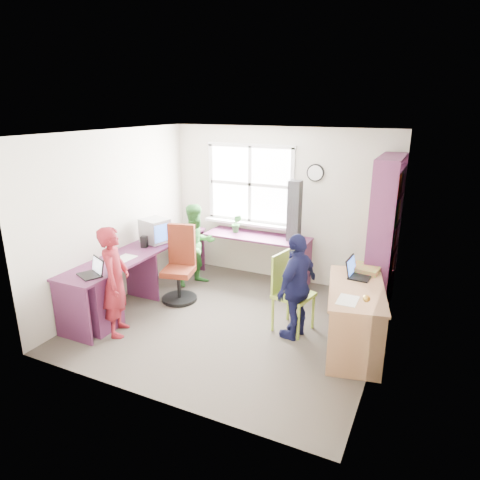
{
  "coord_description": "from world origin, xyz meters",
  "views": [
    {
      "loc": [
        2.23,
        -4.47,
        2.71
      ],
      "look_at": [
        0.0,
        0.25,
        1.05
      ],
      "focal_mm": 32.0,
      "sensor_mm": 36.0,
      "label": 1
    }
  ],
  "objects_px": {
    "wooden_chair": "(289,289)",
    "person_navy": "(297,286)",
    "swivel_chair": "(180,268)",
    "person_red": "(115,281)",
    "bookshelf": "(384,240)",
    "cd_tower": "(294,211)",
    "laptop_right": "(357,272)",
    "person_green": "(197,245)",
    "potted_plant": "(237,224)",
    "crt_monitor": "(155,231)",
    "l_desk": "(135,280)",
    "laptop_left": "(93,271)",
    "right_desk": "(355,304)"
  },
  "relations": [
    {
      "from": "person_navy",
      "to": "person_red",
      "type": "bearing_deg",
      "value": -53.44
    },
    {
      "from": "crt_monitor",
      "to": "cd_tower",
      "type": "relative_size",
      "value": 0.49
    },
    {
      "from": "swivel_chair",
      "to": "wooden_chair",
      "type": "relative_size",
      "value": 1.1
    },
    {
      "from": "laptop_left",
      "to": "laptop_right",
      "type": "xyz_separation_m",
      "value": [
        2.87,
        1.31,
        0.01
      ]
    },
    {
      "from": "bookshelf",
      "to": "laptop_right",
      "type": "bearing_deg",
      "value": -103.3
    },
    {
      "from": "wooden_chair",
      "to": "person_green",
      "type": "distance_m",
      "value": 1.89
    },
    {
      "from": "swivel_chair",
      "to": "person_navy",
      "type": "xyz_separation_m",
      "value": [
        1.84,
        -0.3,
        0.19
      ]
    },
    {
      "from": "right_desk",
      "to": "swivel_chair",
      "type": "bearing_deg",
      "value": 161.73
    },
    {
      "from": "bookshelf",
      "to": "person_green",
      "type": "xyz_separation_m",
      "value": [
        -2.69,
        -0.29,
        -0.36
      ]
    },
    {
      "from": "right_desk",
      "to": "laptop_right",
      "type": "distance_m",
      "value": 0.43
    },
    {
      "from": "cd_tower",
      "to": "potted_plant",
      "type": "bearing_deg",
      "value": -177.71
    },
    {
      "from": "crt_monitor",
      "to": "laptop_left",
      "type": "xyz_separation_m",
      "value": [
        0.07,
        -1.36,
        -0.14
      ]
    },
    {
      "from": "person_red",
      "to": "person_green",
      "type": "bearing_deg",
      "value": -30.18
    },
    {
      "from": "right_desk",
      "to": "person_green",
      "type": "distance_m",
      "value": 2.71
    },
    {
      "from": "bookshelf",
      "to": "swivel_chair",
      "type": "xyz_separation_m",
      "value": [
        -2.64,
        -0.86,
        -0.53
      ]
    },
    {
      "from": "bookshelf",
      "to": "laptop_right",
      "type": "distance_m",
      "value": 0.83
    },
    {
      "from": "swivel_chair",
      "to": "person_green",
      "type": "xyz_separation_m",
      "value": [
        -0.05,
        0.56,
        0.17
      ]
    },
    {
      "from": "l_desk",
      "to": "swivel_chair",
      "type": "bearing_deg",
      "value": 62.77
    },
    {
      "from": "person_green",
      "to": "laptop_right",
      "type": "bearing_deg",
      "value": -71.1
    },
    {
      "from": "l_desk",
      "to": "crt_monitor",
      "type": "distance_m",
      "value": 0.89
    },
    {
      "from": "cd_tower",
      "to": "person_green",
      "type": "bearing_deg",
      "value": -155.66
    },
    {
      "from": "cd_tower",
      "to": "potted_plant",
      "type": "distance_m",
      "value": 1.0
    },
    {
      "from": "l_desk",
      "to": "swivel_chair",
      "type": "xyz_separation_m",
      "value": [
        0.32,
        0.61,
        0.01
      ]
    },
    {
      "from": "laptop_left",
      "to": "person_green",
      "type": "height_order",
      "value": "person_green"
    },
    {
      "from": "right_desk",
      "to": "laptop_left",
      "type": "height_order",
      "value": "laptop_left"
    },
    {
      "from": "laptop_right",
      "to": "potted_plant",
      "type": "distance_m",
      "value": 2.34
    },
    {
      "from": "crt_monitor",
      "to": "person_red",
      "type": "xyz_separation_m",
      "value": [
        0.33,
        -1.28,
        -0.25
      ]
    },
    {
      "from": "laptop_right",
      "to": "person_navy",
      "type": "height_order",
      "value": "person_navy"
    },
    {
      "from": "person_green",
      "to": "potted_plant",
      "type": "bearing_deg",
      "value": -7.02
    },
    {
      "from": "person_red",
      "to": "swivel_chair",
      "type": "bearing_deg",
      "value": -34.32
    },
    {
      "from": "wooden_chair",
      "to": "person_navy",
      "type": "bearing_deg",
      "value": -32.14
    },
    {
      "from": "potted_plant",
      "to": "person_green",
      "type": "bearing_deg",
      "value": -127.04
    },
    {
      "from": "right_desk",
      "to": "person_green",
      "type": "height_order",
      "value": "person_green"
    },
    {
      "from": "l_desk",
      "to": "laptop_right",
      "type": "relative_size",
      "value": 8.53
    },
    {
      "from": "laptop_left",
      "to": "cd_tower",
      "type": "height_order",
      "value": "cd_tower"
    },
    {
      "from": "l_desk",
      "to": "laptop_left",
      "type": "xyz_separation_m",
      "value": [
        -0.1,
        -0.62,
        0.34
      ]
    },
    {
      "from": "potted_plant",
      "to": "person_navy",
      "type": "distance_m",
      "value": 2.06
    },
    {
      "from": "l_desk",
      "to": "person_green",
      "type": "xyz_separation_m",
      "value": [
        0.27,
        1.18,
        0.19
      ]
    },
    {
      "from": "laptop_left",
      "to": "potted_plant",
      "type": "relative_size",
      "value": 1.27
    },
    {
      "from": "right_desk",
      "to": "laptop_right",
      "type": "relative_size",
      "value": 4.06
    },
    {
      "from": "l_desk",
      "to": "wooden_chair",
      "type": "distance_m",
      "value": 2.06
    },
    {
      "from": "person_red",
      "to": "bookshelf",
      "type": "bearing_deg",
      "value": -80.88
    },
    {
      "from": "person_red",
      "to": "person_navy",
      "type": "height_order",
      "value": "person_red"
    },
    {
      "from": "right_desk",
      "to": "laptop_right",
      "type": "xyz_separation_m",
      "value": [
        -0.07,
        0.33,
        0.26
      ]
    },
    {
      "from": "l_desk",
      "to": "cd_tower",
      "type": "relative_size",
      "value": 3.26
    },
    {
      "from": "bookshelf",
      "to": "cd_tower",
      "type": "distance_m",
      "value": 1.36
    },
    {
      "from": "wooden_chair",
      "to": "laptop_left",
      "type": "xyz_separation_m",
      "value": [
        -2.11,
        -1.08,
        0.26
      ]
    },
    {
      "from": "crt_monitor",
      "to": "person_red",
      "type": "bearing_deg",
      "value": -59.17
    },
    {
      "from": "laptop_left",
      "to": "potted_plant",
      "type": "bearing_deg",
      "value": 96.07
    },
    {
      "from": "person_red",
      "to": "right_desk",
      "type": "bearing_deg",
      "value": -98.16
    }
  ]
}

